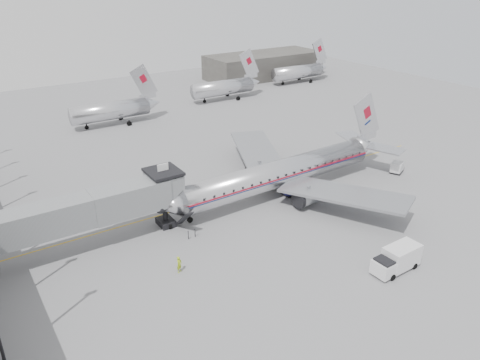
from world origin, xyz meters
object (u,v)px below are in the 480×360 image
object	(u,v)px
ramp_worker	(179,264)
baggage_cart_navy	(291,188)
service_van	(397,259)
airliner	(284,172)
baggage_cart_white	(397,167)

from	to	relation	value
ramp_worker	baggage_cart_navy	bearing A→B (deg)	-11.65
service_van	ramp_worker	size ratio (longest dim) A/B	3.04
airliner	service_van	xyz separation A→B (m)	(-1.62, -19.02, -1.49)
airliner	baggage_cart_white	bearing A→B (deg)	-14.09
airliner	ramp_worker	bearing A→B (deg)	-158.10
baggage_cart_white	ramp_worker	xyz separation A→B (m)	(-35.65, -4.37, 0.02)
baggage_cart_white	airliner	bearing A→B (deg)	143.93
baggage_cart_navy	airliner	bearing A→B (deg)	105.05
baggage_cart_navy	baggage_cart_white	xyz separation A→B (m)	(16.63, -2.74, -0.08)
service_van	baggage_cart_navy	xyz separation A→B (m)	(1.95, 18.00, -0.35)
baggage_cart_white	baggage_cart_navy	bearing A→B (deg)	147.07
service_van	baggage_cart_white	distance (m)	24.05
baggage_cart_white	ramp_worker	size ratio (longest dim) A/B	1.42
service_van	baggage_cart_navy	distance (m)	18.11
service_van	baggage_cart_navy	bearing A→B (deg)	82.76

